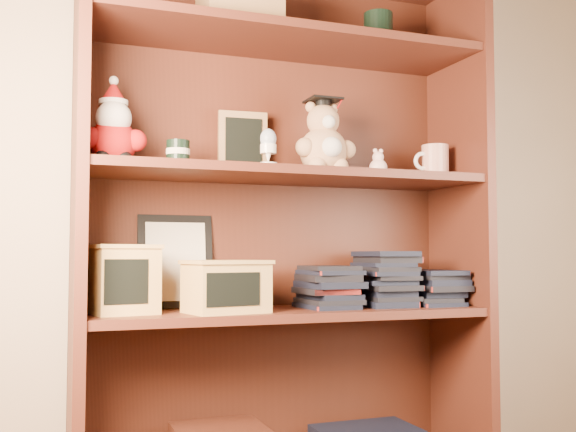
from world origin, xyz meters
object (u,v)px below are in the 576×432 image
bookcase (281,231)px  grad_teddy_bear (324,144)px  teacher_mug (434,162)px  treats_box (123,279)px

bookcase → grad_teddy_bear: bearing=-26.7°
grad_teddy_bear → teacher_mug: grad_teddy_bear is taller
grad_teddy_bear → treats_box: size_ratio=1.17×
bookcase → teacher_mug: (0.50, -0.05, 0.22)m
bookcase → treats_box: size_ratio=8.12×
treats_box → teacher_mug: bearing=0.0°
bookcase → grad_teddy_bear: 0.29m
teacher_mug → treats_box: (-0.97, -0.00, -0.36)m
bookcase → grad_teddy_bear: (0.11, -0.06, 0.26)m
teacher_mug → treats_box: size_ratio=0.61×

